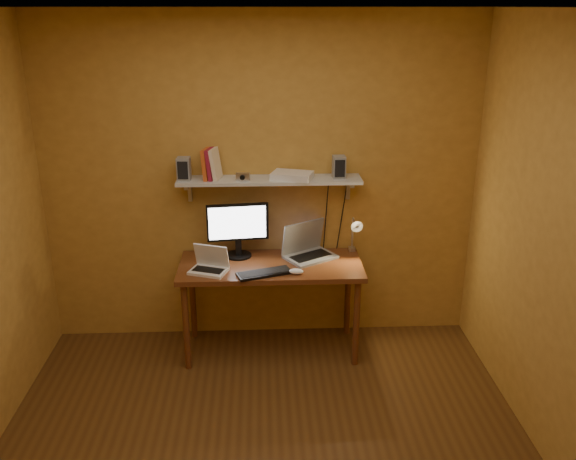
{
  "coord_description": "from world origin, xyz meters",
  "views": [
    {
      "loc": [
        0.01,
        -3.0,
        2.61
      ],
      "look_at": [
        0.19,
        1.18,
        1.06
      ],
      "focal_mm": 38.0,
      "sensor_mm": 36.0,
      "label": 1
    }
  ],
  "objects_px": {
    "keyboard": "(264,273)",
    "desk": "(271,274)",
    "laptop": "(307,248)",
    "monitor": "(238,227)",
    "wall_shelf": "(269,180)",
    "desk_lamp": "(355,231)",
    "router": "(292,175)",
    "netbook": "(210,264)",
    "mouse": "(296,271)",
    "shelf_camera": "(243,177)",
    "speaker_right": "(339,167)",
    "speaker_left": "(184,169)"
  },
  "relations": [
    {
      "from": "desk_lamp",
      "to": "speaker_right",
      "type": "xyz_separation_m",
      "value": [
        -0.13,
        0.06,
        0.5
      ]
    },
    {
      "from": "netbook",
      "to": "laptop",
      "type": "bearing_deg",
      "value": 38.49
    },
    {
      "from": "desk",
      "to": "monitor",
      "type": "relative_size",
      "value": 2.93
    },
    {
      "from": "laptop",
      "to": "speaker_right",
      "type": "distance_m",
      "value": 0.68
    },
    {
      "from": "keyboard",
      "to": "shelf_camera",
      "type": "bearing_deg",
      "value": 95.71
    },
    {
      "from": "desk",
      "to": "router",
      "type": "relative_size",
      "value": 4.72
    },
    {
      "from": "keyboard",
      "to": "speaker_left",
      "type": "height_order",
      "value": "speaker_left"
    },
    {
      "from": "keyboard",
      "to": "speaker_right",
      "type": "xyz_separation_m",
      "value": [
        0.58,
        0.38,
        0.7
      ]
    },
    {
      "from": "wall_shelf",
      "to": "router",
      "type": "bearing_deg",
      "value": -5.34
    },
    {
      "from": "desk",
      "to": "laptop",
      "type": "relative_size",
      "value": 3.07
    },
    {
      "from": "shelf_camera",
      "to": "mouse",
      "type": "bearing_deg",
      "value": -40.18
    },
    {
      "from": "keyboard",
      "to": "router",
      "type": "bearing_deg",
      "value": 40.53
    },
    {
      "from": "mouse",
      "to": "shelf_camera",
      "type": "distance_m",
      "value": 0.81
    },
    {
      "from": "laptop",
      "to": "netbook",
      "type": "distance_m",
      "value": 0.78
    },
    {
      "from": "desk",
      "to": "keyboard",
      "type": "bearing_deg",
      "value": -104.89
    },
    {
      "from": "wall_shelf",
      "to": "netbook",
      "type": "relative_size",
      "value": 4.45
    },
    {
      "from": "monitor",
      "to": "wall_shelf",
      "type": "bearing_deg",
      "value": 0.2
    },
    {
      "from": "wall_shelf",
      "to": "monitor",
      "type": "bearing_deg",
      "value": -173.34
    },
    {
      "from": "monitor",
      "to": "speaker_left",
      "type": "relative_size",
      "value": 2.77
    },
    {
      "from": "desk",
      "to": "router",
      "type": "distance_m",
      "value": 0.78
    },
    {
      "from": "monitor",
      "to": "keyboard",
      "type": "bearing_deg",
      "value": -67.64
    },
    {
      "from": "laptop",
      "to": "desk_lamp",
      "type": "height_order",
      "value": "desk_lamp"
    },
    {
      "from": "wall_shelf",
      "to": "laptop",
      "type": "relative_size",
      "value": 3.07
    },
    {
      "from": "desk_lamp",
      "to": "router",
      "type": "height_order",
      "value": "router"
    },
    {
      "from": "speaker_right",
      "to": "laptop",
      "type": "bearing_deg",
      "value": -171.27
    },
    {
      "from": "keyboard",
      "to": "shelf_camera",
      "type": "xyz_separation_m",
      "value": [
        -0.15,
        0.33,
        0.65
      ]
    },
    {
      "from": "laptop",
      "to": "keyboard",
      "type": "xyz_separation_m",
      "value": [
        -0.34,
        -0.34,
        -0.06
      ]
    },
    {
      "from": "speaker_left",
      "to": "desk",
      "type": "bearing_deg",
      "value": -12.03
    },
    {
      "from": "speaker_left",
      "to": "speaker_right",
      "type": "relative_size",
      "value": 1.02
    },
    {
      "from": "netbook",
      "to": "speaker_right",
      "type": "xyz_separation_m",
      "value": [
        0.98,
        0.3,
        0.65
      ]
    },
    {
      "from": "speaker_right",
      "to": "shelf_camera",
      "type": "height_order",
      "value": "speaker_right"
    },
    {
      "from": "keyboard",
      "to": "desk",
      "type": "bearing_deg",
      "value": 56.63
    },
    {
      "from": "monitor",
      "to": "mouse",
      "type": "distance_m",
      "value": 0.6
    },
    {
      "from": "speaker_right",
      "to": "router",
      "type": "xyz_separation_m",
      "value": [
        -0.36,
        -0.01,
        -0.06
      ]
    },
    {
      "from": "monitor",
      "to": "laptop",
      "type": "distance_m",
      "value": 0.57
    },
    {
      "from": "laptop",
      "to": "netbook",
      "type": "xyz_separation_m",
      "value": [
        -0.74,
        -0.25,
        -0.02
      ]
    },
    {
      "from": "router",
      "to": "monitor",
      "type": "bearing_deg",
      "value": -178.23
    },
    {
      "from": "router",
      "to": "mouse",
      "type": "bearing_deg",
      "value": -88.04
    },
    {
      "from": "monitor",
      "to": "netbook",
      "type": "relative_size",
      "value": 1.52
    },
    {
      "from": "laptop",
      "to": "speaker_right",
      "type": "relative_size",
      "value": 2.69
    },
    {
      "from": "laptop",
      "to": "router",
      "type": "bearing_deg",
      "value": 130.98
    },
    {
      "from": "keyboard",
      "to": "speaker_left",
      "type": "relative_size",
      "value": 2.3
    },
    {
      "from": "desk",
      "to": "netbook",
      "type": "distance_m",
      "value": 0.49
    },
    {
      "from": "monitor",
      "to": "mouse",
      "type": "xyz_separation_m",
      "value": [
        0.43,
        -0.36,
        -0.22
      ]
    },
    {
      "from": "keyboard",
      "to": "desk_lamp",
      "type": "bearing_deg",
      "value": 5.78
    },
    {
      "from": "monitor",
      "to": "speaker_left",
      "type": "height_order",
      "value": "speaker_left"
    },
    {
      "from": "desk",
      "to": "router",
      "type": "height_order",
      "value": "router"
    },
    {
      "from": "monitor",
      "to": "speaker_left",
      "type": "distance_m",
      "value": 0.61
    },
    {
      "from": "keyboard",
      "to": "router",
      "type": "xyz_separation_m",
      "value": [
        0.22,
        0.37,
        0.64
      ]
    },
    {
      "from": "laptop",
      "to": "desk_lamp",
      "type": "distance_m",
      "value": 0.4
    }
  ]
}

